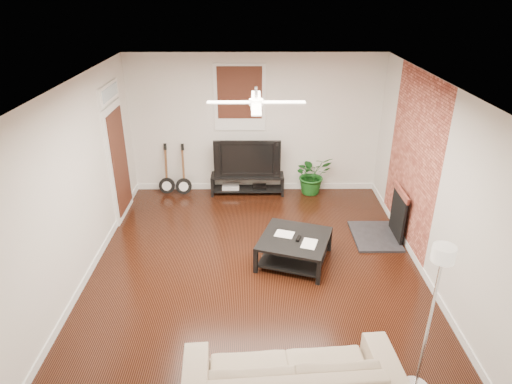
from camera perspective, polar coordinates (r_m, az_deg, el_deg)
room at (r=6.17m, az=0.02°, el=0.51°), size 5.01×6.01×2.81m
brick_accent at (r=7.52m, az=19.33°, el=3.72°), size 0.02×2.20×2.80m
fireplace at (r=7.81m, az=16.36°, el=-2.66°), size 0.80×1.10×0.92m
window_back at (r=8.81m, az=-2.09°, el=11.93°), size 1.00×0.06×1.30m
door_left at (r=8.34m, az=-17.28°, el=4.99°), size 0.08×1.00×2.50m
tv_stand at (r=9.19m, az=-1.09°, el=1.03°), size 1.48×0.40×0.42m
tv at (r=8.98m, az=-1.12°, el=4.52°), size 1.33×0.17×0.76m
coffee_table at (r=7.02m, az=4.91°, el=-7.30°), size 1.28×1.28×0.42m
sofa at (r=4.97m, az=4.60°, el=-22.28°), size 2.29×1.03×0.65m
floor_lamp at (r=4.93m, az=21.20°, el=-15.41°), size 0.32×0.32×1.82m
potted_plant at (r=9.21m, az=7.20°, el=2.26°), size 0.91×0.84×0.82m
guitar_left at (r=9.21m, az=-11.48°, el=2.73°), size 0.33×0.23×1.06m
guitar_right at (r=9.12m, az=-9.35°, el=2.68°), size 0.35×0.27×1.06m
ceiling_fan at (r=5.77m, az=0.02°, el=11.40°), size 1.24×1.24×0.32m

